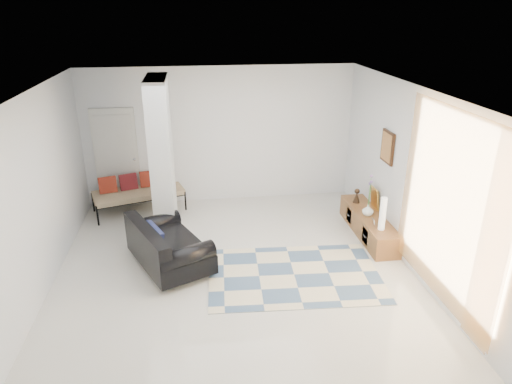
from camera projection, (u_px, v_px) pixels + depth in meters
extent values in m
plane|color=beige|center=(235.00, 273.00, 7.13)|extent=(6.00, 6.00, 0.00)
plane|color=white|center=(232.00, 92.00, 6.07)|extent=(6.00, 6.00, 0.00)
plane|color=white|center=(220.00, 136.00, 9.35)|extent=(6.00, 0.00, 6.00)
plane|color=white|center=(266.00, 321.00, 3.85)|extent=(6.00, 0.00, 6.00)
plane|color=white|center=(34.00, 200.00, 6.25)|extent=(0.00, 6.00, 6.00)
plane|color=white|center=(413.00, 181.00, 6.95)|extent=(0.00, 6.00, 6.00)
cube|color=#B2B7B9|center=(162.00, 159.00, 7.93)|extent=(0.35, 1.20, 2.80)
cube|color=silver|center=(117.00, 158.00, 9.19)|extent=(0.85, 0.06, 2.04)
plane|color=#F6A240|center=(448.00, 209.00, 5.87)|extent=(0.00, 2.55, 2.55)
cube|color=#311B0D|center=(388.00, 147.00, 7.73)|extent=(0.04, 0.45, 0.55)
cube|color=brown|center=(368.00, 224.00, 8.25)|extent=(0.45, 1.91, 0.40)
cube|color=#311B0D|center=(365.00, 236.00, 7.84)|extent=(0.02, 0.25, 0.28)
cube|color=#311B0D|center=(349.00, 215.00, 8.62)|extent=(0.02, 0.25, 0.28)
cube|color=gold|center=(375.00, 198.00, 8.37)|extent=(0.09, 0.32, 0.40)
cube|color=silver|center=(373.00, 222.00, 7.75)|extent=(0.04, 0.10, 0.12)
cylinder|color=silver|center=(166.00, 289.00, 6.64)|extent=(0.05, 0.05, 0.10)
cylinder|color=silver|center=(136.00, 252.00, 7.63)|extent=(0.05, 0.05, 0.10)
cylinder|color=silver|center=(209.00, 274.00, 7.00)|extent=(0.05, 0.05, 0.10)
cylinder|color=silver|center=(175.00, 241.00, 7.99)|extent=(0.05, 0.05, 0.10)
cube|color=black|center=(170.00, 252.00, 7.24)|extent=(1.47, 1.76, 0.30)
cube|color=black|center=(147.00, 239.00, 6.94)|extent=(0.82, 1.46, 0.36)
cylinder|color=black|center=(186.00, 256.00, 6.65)|extent=(0.90, 0.62, 0.28)
cylinder|color=black|center=(154.00, 224.00, 7.65)|extent=(0.90, 0.62, 0.28)
cube|color=black|center=(154.00, 236.00, 6.99)|extent=(0.36, 0.56, 0.31)
cylinder|color=black|center=(98.00, 216.00, 8.59)|extent=(0.04, 0.04, 0.40)
cylinder|color=black|center=(185.00, 201.00, 9.26)|extent=(0.04, 0.04, 0.40)
cylinder|color=black|center=(93.00, 202.00, 9.19)|extent=(0.04, 0.04, 0.40)
cylinder|color=black|center=(176.00, 189.00, 9.85)|extent=(0.04, 0.04, 0.40)
cube|color=beige|center=(139.00, 193.00, 9.15)|extent=(1.87, 1.20, 0.12)
cube|color=maroon|center=(108.00, 185.00, 8.98)|extent=(0.37, 0.26, 0.33)
cube|color=maroon|center=(128.00, 182.00, 9.14)|extent=(0.37, 0.26, 0.33)
cube|color=maroon|center=(149.00, 179.00, 9.30)|extent=(0.37, 0.26, 0.33)
cube|color=beige|center=(294.00, 275.00, 7.06)|extent=(2.73, 1.91, 0.01)
cylinder|color=white|center=(383.00, 214.00, 7.53)|extent=(0.10, 0.10, 0.57)
imported|color=white|center=(368.00, 210.00, 8.10)|extent=(0.22, 0.22, 0.21)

